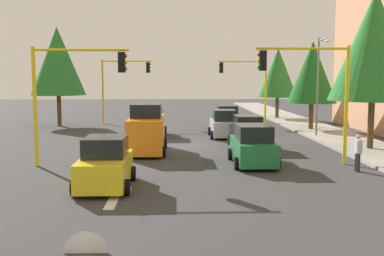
{
  "coord_description": "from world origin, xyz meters",
  "views": [
    {
      "loc": [
        27.69,
        -0.78,
        4.28
      ],
      "look_at": [
        0.49,
        0.16,
        1.2
      ],
      "focal_mm": 42.3,
      "sensor_mm": 36.0,
      "label": 1
    }
  ],
  "objects_px": {
    "street_lamp_curbside": "(320,76)",
    "tree_opposite_side": "(58,61)",
    "car_white": "(153,124)",
    "pedestrian_crossing": "(358,152)",
    "tree_roadside_far": "(278,73)",
    "traffic_signal_near_right": "(72,82)",
    "tree_roadside_mid": "(312,72)",
    "car_green": "(253,146)",
    "traffic_signal_far_left": "(247,79)",
    "car_red": "(227,119)",
    "car_yellow": "(105,165)",
    "car_silver": "(224,125)",
    "car_black": "(247,133)",
    "traffic_signal_near_left": "(311,81)",
    "tree_roadside_near": "(374,46)",
    "delivery_van_orange": "(147,130)",
    "traffic_signal_far_right": "(122,79)"
  },
  "relations": [
    {
      "from": "street_lamp_curbside",
      "to": "tree_opposite_side",
      "type": "bearing_deg",
      "value": -112.55
    },
    {
      "from": "car_white",
      "to": "pedestrian_crossing",
      "type": "relative_size",
      "value": 2.31
    },
    {
      "from": "tree_opposite_side",
      "to": "tree_roadside_far",
      "type": "bearing_deg",
      "value": 106.31
    },
    {
      "from": "tree_roadside_far",
      "to": "car_white",
      "type": "xyz_separation_m",
      "value": [
        13.03,
        -12.01,
        -3.81
      ]
    },
    {
      "from": "traffic_signal_near_right",
      "to": "street_lamp_curbside",
      "type": "xyz_separation_m",
      "value": [
        -9.61,
        14.9,
        0.32
      ]
    },
    {
      "from": "tree_roadside_mid",
      "to": "car_green",
      "type": "distance_m",
      "value": 16.06
    },
    {
      "from": "traffic_signal_far_left",
      "to": "tree_roadside_far",
      "type": "height_order",
      "value": "tree_roadside_far"
    },
    {
      "from": "car_red",
      "to": "car_yellow",
      "type": "distance_m",
      "value": 20.55
    },
    {
      "from": "tree_opposite_side",
      "to": "tree_roadside_far",
      "type": "height_order",
      "value": "tree_opposite_side"
    },
    {
      "from": "traffic_signal_far_left",
      "to": "street_lamp_curbside",
      "type": "relative_size",
      "value": 0.84
    },
    {
      "from": "car_silver",
      "to": "car_black",
      "type": "xyz_separation_m",
      "value": [
        4.77,
        0.92,
        0.0
      ]
    },
    {
      "from": "traffic_signal_near_left",
      "to": "car_green",
      "type": "height_order",
      "value": "traffic_signal_near_left"
    },
    {
      "from": "tree_roadside_mid",
      "to": "tree_opposite_side",
      "type": "relative_size",
      "value": 0.83
    },
    {
      "from": "traffic_signal_near_right",
      "to": "street_lamp_curbside",
      "type": "height_order",
      "value": "street_lamp_curbside"
    },
    {
      "from": "traffic_signal_far_left",
      "to": "tree_roadside_near",
      "type": "distance_m",
      "value": 16.81
    },
    {
      "from": "traffic_signal_far_left",
      "to": "tree_roadside_far",
      "type": "distance_m",
      "value": 5.53
    },
    {
      "from": "tree_roadside_far",
      "to": "delivery_van_orange",
      "type": "xyz_separation_m",
      "value": [
        20.2,
        -11.97,
        -3.42
      ]
    },
    {
      "from": "pedestrian_crossing",
      "to": "delivery_van_orange",
      "type": "bearing_deg",
      "value": -119.27
    },
    {
      "from": "car_yellow",
      "to": "traffic_signal_far_left",
      "type": "bearing_deg",
      "value": 159.18
    },
    {
      "from": "traffic_signal_far_left",
      "to": "car_yellow",
      "type": "bearing_deg",
      "value": -20.82
    },
    {
      "from": "car_black",
      "to": "car_yellow",
      "type": "bearing_deg",
      "value": -35.82
    },
    {
      "from": "traffic_signal_far_right",
      "to": "car_white",
      "type": "relative_size",
      "value": 1.49
    },
    {
      "from": "traffic_signal_near_left",
      "to": "traffic_signal_far_left",
      "type": "distance_m",
      "value": 20.0
    },
    {
      "from": "street_lamp_curbside",
      "to": "car_white",
      "type": "height_order",
      "value": "street_lamp_curbside"
    },
    {
      "from": "tree_opposite_side",
      "to": "car_silver",
      "type": "distance_m",
      "value": 16.38
    },
    {
      "from": "tree_roadside_near",
      "to": "car_white",
      "type": "relative_size",
      "value": 2.34
    },
    {
      "from": "pedestrian_crossing",
      "to": "car_white",
      "type": "bearing_deg",
      "value": -141.99
    },
    {
      "from": "tree_opposite_side",
      "to": "car_red",
      "type": "xyz_separation_m",
      "value": [
        3.0,
        14.35,
        -4.73
      ]
    },
    {
      "from": "tree_opposite_side",
      "to": "car_white",
      "type": "distance_m",
      "value": 12.0
    },
    {
      "from": "pedestrian_crossing",
      "to": "traffic_signal_near_left",
      "type": "bearing_deg",
      "value": -135.51
    },
    {
      "from": "traffic_signal_near_left",
      "to": "traffic_signal_near_right",
      "type": "relative_size",
      "value": 1.02
    },
    {
      "from": "tree_roadside_far",
      "to": "pedestrian_crossing",
      "type": "xyz_separation_m",
      "value": [
        25.76,
        -2.06,
        -3.79
      ]
    },
    {
      "from": "traffic_signal_far_right",
      "to": "car_white",
      "type": "distance_m",
      "value": 10.12
    },
    {
      "from": "tree_roadside_mid",
      "to": "car_white",
      "type": "bearing_deg",
      "value": -76.4
    },
    {
      "from": "tree_roadside_mid",
      "to": "car_yellow",
      "type": "relative_size",
      "value": 1.87
    },
    {
      "from": "traffic_signal_far_left",
      "to": "delivery_van_orange",
      "type": "xyz_separation_m",
      "value": [
        16.2,
        -8.19,
        -2.85
      ]
    },
    {
      "from": "tree_roadside_mid",
      "to": "car_green",
      "type": "bearing_deg",
      "value": -26.79
    },
    {
      "from": "tree_roadside_near",
      "to": "traffic_signal_far_right",
      "type": "bearing_deg",
      "value": -134.6
    },
    {
      "from": "car_black",
      "to": "delivery_van_orange",
      "type": "bearing_deg",
      "value": -74.95
    },
    {
      "from": "tree_roadside_near",
      "to": "car_silver",
      "type": "distance_m",
      "value": 11.28
    },
    {
      "from": "traffic_signal_far_left",
      "to": "car_red",
      "type": "relative_size",
      "value": 1.52
    },
    {
      "from": "car_red",
      "to": "car_white",
      "type": "relative_size",
      "value": 0.98
    },
    {
      "from": "traffic_signal_near_right",
      "to": "tree_roadside_mid",
      "type": "distance_m",
      "value": 21.04
    },
    {
      "from": "delivery_van_orange",
      "to": "traffic_signal_near_right",
      "type": "bearing_deg",
      "value": -40.4
    },
    {
      "from": "car_red",
      "to": "car_silver",
      "type": "bearing_deg",
      "value": -8.87
    },
    {
      "from": "traffic_signal_far_right",
      "to": "traffic_signal_near_right",
      "type": "relative_size",
      "value": 1.03
    },
    {
      "from": "pedestrian_crossing",
      "to": "car_silver",
      "type": "bearing_deg",
      "value": -157.91
    },
    {
      "from": "tree_roadside_near",
      "to": "pedestrian_crossing",
      "type": "xyz_separation_m",
      "value": [
        5.76,
        -3.06,
        -5.14
      ]
    },
    {
      "from": "traffic_signal_far_left",
      "to": "tree_opposite_side",
      "type": "distance_m",
      "value": 16.91
    },
    {
      "from": "tree_roadside_near",
      "to": "car_white",
      "type": "height_order",
      "value": "tree_roadside_near"
    }
  ]
}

